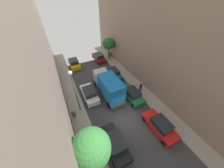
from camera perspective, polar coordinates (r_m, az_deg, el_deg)
ground at (r=15.24m, az=6.50°, el=-16.65°), size 32.00×32.00×0.00m
sidewalk_left at (r=14.26m, az=-12.43°, el=-23.87°), size 2.00×44.00×0.15m
sidewalk_right at (r=17.53m, az=20.69°, el=-9.35°), size 2.00×44.00×0.15m
building_right at (r=16.37m, az=37.84°, el=15.40°), size 6.00×44.00×15.94m
parked_car_left_2 at (r=13.01m, az=1.27°, el=-26.97°), size 1.78×4.20×1.57m
parked_car_left_3 at (r=17.28m, az=-10.97°, el=-4.62°), size 1.78×4.20×1.57m
parked_car_left_4 at (r=25.04m, az=-18.03°, el=9.59°), size 1.78×4.20×1.57m
parked_car_right_1 at (r=14.85m, az=22.28°, el=-18.31°), size 1.78×4.20×1.57m
parked_car_right_2 at (r=17.10m, az=9.66°, el=-5.01°), size 1.78×4.20×1.57m
parked_car_right_3 at (r=20.88m, az=0.53°, el=5.22°), size 1.78×4.20×1.57m
parked_car_right_4 at (r=26.20m, az=-6.43°, el=12.78°), size 1.78×4.20×1.57m
delivery_truck at (r=16.62m, az=-1.77°, el=-0.83°), size 2.26×6.60×3.38m
pedestrian at (r=18.09m, az=13.92°, el=-1.21°), size 0.40×0.36×1.72m
street_tree_1 at (r=25.36m, az=-1.73°, el=19.08°), size 2.36×2.36×4.61m
street_tree_2 at (r=9.20m, az=-10.12°, el=-28.47°), size 2.82×2.82×5.51m
potted_plant_1 at (r=15.56m, az=-18.17°, el=-13.49°), size 0.53×0.53×0.89m
potted_plant_2 at (r=27.56m, az=-1.15°, el=14.52°), size 0.79×0.79×1.07m
lamp_post at (r=13.51m, az=-17.99°, el=-1.55°), size 0.44×0.44×6.14m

